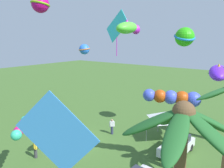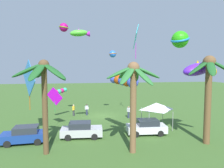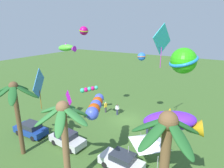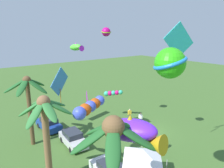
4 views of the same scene
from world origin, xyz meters
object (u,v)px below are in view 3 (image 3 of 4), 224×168
object	(u,v)px
kite_fish_1	(172,122)
kite_diamond_3	(162,40)
kite_tube_2	(95,106)
kite_ball_6	(183,61)
kite_ball_0	(142,57)
kite_tube_5	(88,89)
spectator_2	(117,109)
palm_tree_2	(64,125)
kite_diamond_8	(39,84)
palm_tree_0	(166,147)
parked_car_2	(122,161)
kite_ball_7	(84,31)
palm_tree_1	(15,100)
parked_car_1	(67,139)
spectator_1	(106,107)
kite_fish_4	(67,48)
parked_car_0	(31,129)
festival_tent	(149,140)
kite_diamond_9	(69,98)
spectator_0	(147,127)

from	to	relation	value
kite_fish_1	kite_diamond_3	size ratio (longest dim) A/B	0.86
kite_tube_2	kite_ball_6	size ratio (longest dim) A/B	1.33
kite_ball_0	kite_tube_5	world-z (taller)	kite_ball_0
kite_tube_2	kite_diamond_3	world-z (taller)	kite_diamond_3
spectator_2	palm_tree_2	bearing A→B (deg)	103.85
kite_diamond_8	palm_tree_0	bearing A→B (deg)	165.01
palm_tree_2	parked_car_2	xyz separation A→B (m)	(-2.49, -3.93, -4.60)
kite_fish_1	kite_diamond_8	xyz separation A→B (m)	(15.68, -2.90, -0.86)
kite_tube_5	kite_ball_7	size ratio (longest dim) A/B	1.36
palm_tree_1	kite_tube_5	xyz separation A→B (m)	(0.13, -10.67, -2.02)
kite_diamond_3	kite_ball_6	world-z (taller)	kite_diamond_3
parked_car_1	spectator_1	distance (m)	8.91
kite_diamond_8	spectator_2	bearing A→B (deg)	-125.06
kite_fish_4	kite_ball_6	xyz separation A→B (m)	(-10.48, -0.36, -0.33)
parked_car_0	festival_tent	xyz separation A→B (m)	(-13.14, -2.36, 1.72)
kite_fish_4	palm_tree_0	bearing A→B (deg)	159.59
kite_ball_0	spectator_2	bearing A→B (deg)	-10.90
kite_tube_2	parked_car_2	bearing A→B (deg)	-172.25
palm_tree_2	kite_diamond_8	size ratio (longest dim) A/B	1.49
spectator_1	kite_ball_6	bearing A→B (deg)	146.38
spectator_1	kite_diamond_9	distance (m)	6.28
kite_tube_2	parked_car_0	bearing A→B (deg)	1.66
parked_car_2	kite_ball_7	bearing A→B (deg)	-34.62
parked_car_1	kite_ball_0	distance (m)	12.23
palm_tree_1	kite_tube_5	distance (m)	10.86
spectator_2	kite_fish_4	distance (m)	12.33
palm_tree_1	festival_tent	size ratio (longest dim) A/B	2.55
kite_ball_0	kite_ball_7	xyz separation A→B (m)	(6.28, 2.63, 2.88)
palm_tree_1	kite_fish_4	xyz separation A→B (m)	(-2.75, -4.11, 4.39)
palm_tree_2	parked_car_2	distance (m)	6.54
kite_fish_1	kite_ball_6	xyz separation A→B (m)	(0.36, -3.10, 3.15)
parked_car_1	kite_ball_6	distance (m)	13.81
kite_tube_5	kite_fish_1	bearing A→B (deg)	145.85
kite_ball_0	spectator_0	bearing A→B (deg)	135.66
spectator_1	kite_tube_2	world-z (taller)	kite_tube_2
kite_tube_5	kite_diamond_8	xyz separation A→B (m)	(1.96, 6.41, 2.07)
kite_fish_4	kite_tube_5	world-z (taller)	kite_fish_4
palm_tree_0	festival_tent	world-z (taller)	palm_tree_0
parked_car_0	kite_fish_4	world-z (taller)	kite_fish_4
kite_diamond_8	kite_ball_0	bearing A→B (deg)	-141.51
palm_tree_1	parked_car_1	world-z (taller)	palm_tree_1
spectator_0	kite_diamond_3	world-z (taller)	kite_diamond_3
kite_tube_2	kite_diamond_9	distance (m)	8.17
palm_tree_1	kite_ball_0	size ratio (longest dim) A/B	4.95
festival_tent	kite_diamond_9	xyz separation A→B (m)	(11.04, -1.78, 1.05)
kite_diamond_3	kite_fish_1	bearing A→B (deg)	113.15
parked_car_2	kite_diamond_3	xyz separation A→B (m)	(-0.69, -6.73, 9.88)
parked_car_1	kite_fish_4	distance (m)	9.29
kite_ball_0	kite_diamond_9	bearing A→B (deg)	33.93
kite_diamond_3	parked_car_0	bearing A→B (deg)	31.14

